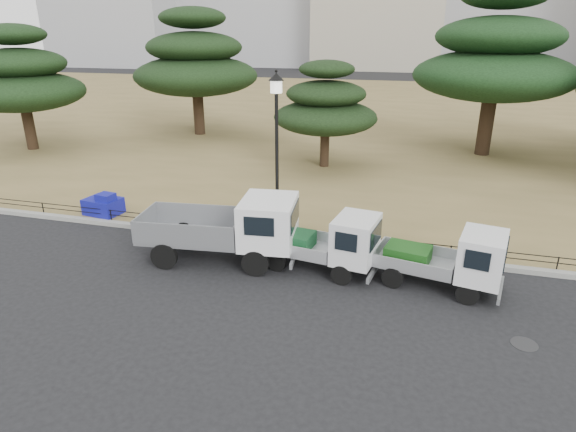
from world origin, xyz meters
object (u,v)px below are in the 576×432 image
(truck_large, at_px, (228,226))
(truck_kei_front, at_px, (328,242))
(street_lamp, at_px, (277,130))
(truck_kei_rear, at_px, (448,259))
(tarp_pile, at_px, (104,205))

(truck_large, distance_m, truck_kei_front, 3.08)
(street_lamp, bearing_deg, truck_kei_front, -39.53)
(truck_kei_rear, xyz_separation_m, tarp_pile, (-12.43, 2.18, -0.39))
(truck_kei_front, distance_m, street_lamp, 3.91)
(truck_kei_front, xyz_separation_m, tarp_pile, (-9.05, 2.02, -0.40))
(truck_large, relative_size, tarp_pile, 3.47)
(truck_large, xyz_separation_m, tarp_pile, (-5.98, 2.16, -0.66))
(truck_large, height_order, truck_kei_rear, truck_large)
(truck_kei_rear, height_order, street_lamp, street_lamp)
(truck_kei_front, height_order, street_lamp, street_lamp)
(truck_large, distance_m, tarp_pile, 6.39)
(truck_kei_rear, bearing_deg, tarp_pile, -178.54)
(truck_kei_rear, relative_size, tarp_pile, 2.53)
(truck_large, height_order, tarp_pile, truck_large)
(truck_large, relative_size, truck_kei_front, 1.37)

